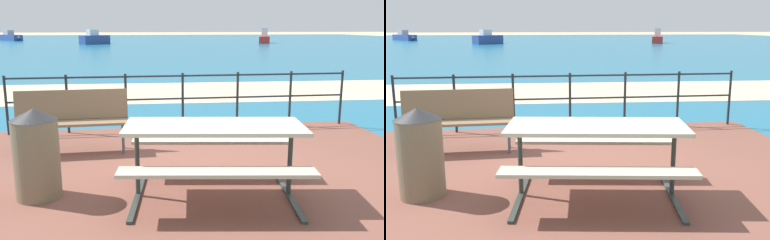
# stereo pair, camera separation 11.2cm
# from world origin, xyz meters

# --- Properties ---
(ground_plane) EXTENTS (240.00, 240.00, 0.00)m
(ground_plane) POSITION_xyz_m (0.00, 0.00, 0.00)
(ground_plane) COLOR tan
(patio_paving) EXTENTS (6.40, 5.20, 0.06)m
(patio_paving) POSITION_xyz_m (0.00, 0.00, 0.03)
(patio_paving) COLOR brown
(patio_paving) RESTS_ON ground
(sea_water) EXTENTS (90.00, 90.00, 0.01)m
(sea_water) POSITION_xyz_m (0.00, 40.00, 0.01)
(sea_water) COLOR #196B8E
(sea_water) RESTS_ON ground
(beach_strip) EXTENTS (54.10, 5.80, 0.01)m
(beach_strip) POSITION_xyz_m (0.00, 7.12, 0.01)
(beach_strip) COLOR beige
(beach_strip) RESTS_ON ground
(picnic_table) EXTENTS (2.04, 1.64, 0.79)m
(picnic_table) POSITION_xyz_m (-0.04, -0.68, 0.67)
(picnic_table) COLOR #BCAD93
(picnic_table) RESTS_ON patio_paving
(park_bench) EXTENTS (1.60, 0.46, 0.89)m
(park_bench) POSITION_xyz_m (-1.74, 1.23, 0.60)
(park_bench) COLOR #7A6047
(park_bench) RESTS_ON patio_paving
(railing_fence) EXTENTS (5.94, 0.04, 1.00)m
(railing_fence) POSITION_xyz_m (0.00, 2.39, 0.68)
(railing_fence) COLOR #1E2328
(railing_fence) RESTS_ON patio_paving
(trash_bin) EXTENTS (0.49, 0.49, 0.97)m
(trash_bin) POSITION_xyz_m (-1.89, -0.46, 0.54)
(trash_bin) COLOR #726047
(trash_bin) RESTS_ON patio_paving
(boat_near) EXTENTS (2.03, 3.82, 1.62)m
(boat_near) POSITION_xyz_m (13.56, 40.53, 0.51)
(boat_near) COLOR red
(boat_near) RESTS_ON sea_water
(boat_mid) EXTENTS (3.93, 4.68, 1.32)m
(boat_mid) POSITION_xyz_m (-15.90, 52.62, 0.46)
(boat_mid) COLOR #2D478C
(boat_mid) RESTS_ON sea_water
(boat_far) EXTENTS (3.35, 3.01, 1.47)m
(boat_far) POSITION_xyz_m (-4.39, 40.49, 0.53)
(boat_far) COLOR #2D478C
(boat_far) RESTS_ON sea_water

